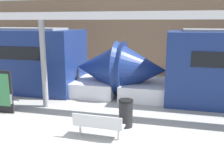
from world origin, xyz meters
The scene contains 6 objects.
ground_plane centered at (0.00, 0.00, 0.00)m, with size 60.00×60.00×0.00m, color #9E9B96.
station_wall centered at (0.00, 10.27, 2.50)m, with size 56.00×0.20×5.00m, color #937051.
bench_near centered at (0.06, 0.34, 0.47)m, with size 1.58×0.49×0.79m.
trash_bin centered at (0.70, 1.44, 0.48)m, with size 0.49×0.49×0.95m.
support_column_near centered at (-2.95, 2.64, 1.79)m, with size 0.23×0.23×3.58m, color gray.
canopy_beam centered at (-2.95, 2.64, 3.72)m, with size 28.00×0.60×0.28m, color silver.
Camera 1 is at (2.19, -6.41, 3.51)m, focal length 40.00 mm.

